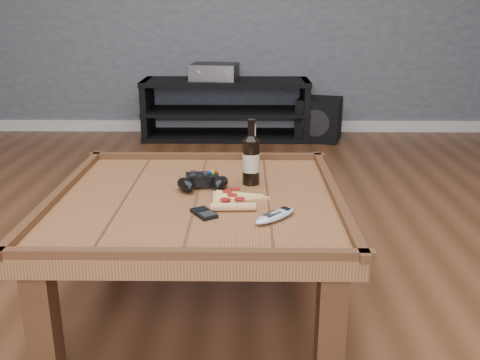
{
  "coord_description": "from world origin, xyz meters",
  "views": [
    {
      "loc": [
        0.17,
        -1.77,
        1.09
      ],
      "look_at": [
        0.15,
        -0.03,
        0.52
      ],
      "focal_mm": 40.0,
      "sensor_mm": 36.0,
      "label": 1
    }
  ],
  "objects_px": {
    "subwoofer": "(319,119)",
    "pizza_slice": "(232,199)",
    "coffee_table": "(197,212)",
    "media_console": "(226,110)",
    "smartphone": "(204,213)",
    "remote_control": "(275,216)",
    "beer_bottle": "(251,158)",
    "game_console": "(253,142)",
    "game_controller": "(203,182)",
    "av_receiver": "(214,72)"
  },
  "relations": [
    {
      "from": "subwoofer",
      "to": "pizza_slice",
      "type": "bearing_deg",
      "value": -87.87
    },
    {
      "from": "coffee_table",
      "to": "media_console",
      "type": "distance_m",
      "value": 2.75
    },
    {
      "from": "coffee_table",
      "to": "smartphone",
      "type": "distance_m",
      "value": 0.19
    },
    {
      "from": "remote_control",
      "to": "beer_bottle",
      "type": "bearing_deg",
      "value": 145.87
    },
    {
      "from": "media_console",
      "to": "subwoofer",
      "type": "height_order",
      "value": "media_console"
    },
    {
      "from": "coffee_table",
      "to": "game_console",
      "type": "relative_size",
      "value": 4.76
    },
    {
      "from": "media_console",
      "to": "smartphone",
      "type": "bearing_deg",
      "value": -89.26
    },
    {
      "from": "subwoofer",
      "to": "coffee_table",
      "type": "bearing_deg",
      "value": -90.63
    },
    {
      "from": "game_controller",
      "to": "remote_control",
      "type": "relative_size",
      "value": 1.28
    },
    {
      "from": "beer_bottle",
      "to": "game_controller",
      "type": "xyz_separation_m",
      "value": [
        -0.18,
        -0.06,
        -0.07
      ]
    },
    {
      "from": "media_console",
      "to": "game_controller",
      "type": "xyz_separation_m",
      "value": [
        0.01,
        -2.67,
        0.23
      ]
    },
    {
      "from": "beer_bottle",
      "to": "smartphone",
      "type": "xyz_separation_m",
      "value": [
        -0.15,
        -0.32,
        -0.09
      ]
    },
    {
      "from": "game_console",
      "to": "smartphone",
      "type": "bearing_deg",
      "value": -92.87
    },
    {
      "from": "av_receiver",
      "to": "pizza_slice",
      "type": "bearing_deg",
      "value": -77.67
    },
    {
      "from": "media_console",
      "to": "remote_control",
      "type": "distance_m",
      "value": 2.98
    },
    {
      "from": "media_console",
      "to": "subwoofer",
      "type": "bearing_deg",
      "value": -3.78
    },
    {
      "from": "beer_bottle",
      "to": "game_console",
      "type": "xyz_separation_m",
      "value": [
        0.03,
        2.06,
        -0.45
      ]
    },
    {
      "from": "coffee_table",
      "to": "subwoofer",
      "type": "height_order",
      "value": "coffee_table"
    },
    {
      "from": "game_controller",
      "to": "game_console",
      "type": "height_order",
      "value": "game_controller"
    },
    {
      "from": "remote_control",
      "to": "game_console",
      "type": "relative_size",
      "value": 0.76
    },
    {
      "from": "pizza_slice",
      "to": "av_receiver",
      "type": "bearing_deg",
      "value": 91.4
    },
    {
      "from": "beer_bottle",
      "to": "game_console",
      "type": "distance_m",
      "value": 2.11
    },
    {
      "from": "media_console",
      "to": "beer_bottle",
      "type": "relative_size",
      "value": 5.68
    },
    {
      "from": "coffee_table",
      "to": "smartphone",
      "type": "xyz_separation_m",
      "value": [
        0.04,
        -0.18,
        0.07
      ]
    },
    {
      "from": "remote_control",
      "to": "subwoofer",
      "type": "distance_m",
      "value": 2.97
    },
    {
      "from": "beer_bottle",
      "to": "remote_control",
      "type": "height_order",
      "value": "beer_bottle"
    },
    {
      "from": "coffee_table",
      "to": "pizza_slice",
      "type": "xyz_separation_m",
      "value": [
        0.13,
        -0.05,
        0.07
      ]
    },
    {
      "from": "media_console",
      "to": "smartphone",
      "type": "distance_m",
      "value": 2.93
    },
    {
      "from": "beer_bottle",
      "to": "pizza_slice",
      "type": "bearing_deg",
      "value": -108.28
    },
    {
      "from": "media_console",
      "to": "game_controller",
      "type": "height_order",
      "value": "game_controller"
    },
    {
      "from": "media_console",
      "to": "remote_control",
      "type": "bearing_deg",
      "value": -84.9
    },
    {
      "from": "pizza_slice",
      "to": "remote_control",
      "type": "distance_m",
      "value": 0.21
    },
    {
      "from": "remote_control",
      "to": "game_console",
      "type": "distance_m",
      "value": 2.44
    },
    {
      "from": "beer_bottle",
      "to": "smartphone",
      "type": "bearing_deg",
      "value": -115.69
    },
    {
      "from": "beer_bottle",
      "to": "game_console",
      "type": "height_order",
      "value": "beer_bottle"
    },
    {
      "from": "smartphone",
      "to": "av_receiver",
      "type": "xyz_separation_m",
      "value": [
        -0.13,
        2.92,
        0.11
      ]
    },
    {
      "from": "coffee_table",
      "to": "media_console",
      "type": "bearing_deg",
      "value": 90.0
    },
    {
      "from": "game_controller",
      "to": "subwoofer",
      "type": "bearing_deg",
      "value": 64.82
    },
    {
      "from": "remote_control",
      "to": "game_controller",
      "type": "bearing_deg",
      "value": 174.66
    },
    {
      "from": "coffee_table",
      "to": "av_receiver",
      "type": "relative_size",
      "value": 2.48
    },
    {
      "from": "game_controller",
      "to": "pizza_slice",
      "type": "bearing_deg",
      "value": -59.42
    },
    {
      "from": "coffee_table",
      "to": "game_console",
      "type": "height_order",
      "value": "coffee_table"
    },
    {
      "from": "av_receiver",
      "to": "coffee_table",
      "type": "bearing_deg",
      "value": -80.2
    },
    {
      "from": "coffee_table",
      "to": "game_controller",
      "type": "height_order",
      "value": "game_controller"
    },
    {
      "from": "smartphone",
      "to": "subwoofer",
      "type": "xyz_separation_m",
      "value": [
        0.75,
        2.87,
        -0.28
      ]
    },
    {
      "from": "coffee_table",
      "to": "av_receiver",
      "type": "height_order",
      "value": "av_receiver"
    },
    {
      "from": "game_console",
      "to": "remote_control",
      "type": "bearing_deg",
      "value": -87.45
    },
    {
      "from": "coffee_table",
      "to": "game_controller",
      "type": "relative_size",
      "value": 4.9
    },
    {
      "from": "remote_control",
      "to": "game_console",
      "type": "xyz_separation_m",
      "value": [
        -0.04,
        2.42,
        -0.36
      ]
    },
    {
      "from": "remote_control",
      "to": "coffee_table",
      "type": "bearing_deg",
      "value": -174.41
    }
  ]
}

